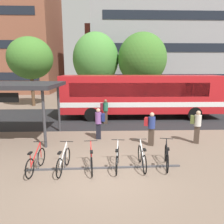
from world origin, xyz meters
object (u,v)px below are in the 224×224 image
object	(u,v)px
parked_bicycle_white_1	(64,161)
commuter_olive_pack_3	(197,124)
street_tree_0	(96,59)
parked_bicycle_red_2	(91,160)
commuter_red_pack_1	(151,126)
commuter_navy_pack_2	(99,121)
parked_bicycle_silver_3	(117,159)
parked_bicycle_black_5	(167,157)
city_bus	(142,94)
parked_bicycle_white_4	(142,158)
parked_bicycle_red_0	(36,161)
street_tree_2	(30,58)
commuter_maroon_pack_0	(105,110)
street_tree_1	(142,59)

from	to	relation	value
parked_bicycle_white_1	commuter_olive_pack_3	world-z (taller)	commuter_olive_pack_3
street_tree_0	parked_bicycle_red_2	bearing A→B (deg)	-88.57
parked_bicycle_white_1	commuter_red_pack_1	world-z (taller)	commuter_red_pack_1
commuter_navy_pack_2	parked_bicycle_silver_3	bearing A→B (deg)	101.69
commuter_navy_pack_2	commuter_olive_pack_3	world-z (taller)	commuter_olive_pack_3
parked_bicycle_black_5	street_tree_0	xyz separation A→B (m)	(-3.33, 16.65, 4.27)
city_bus	parked_bicycle_white_4	bearing A→B (deg)	-98.99
commuter_red_pack_1	parked_bicycle_red_0	bearing A→B (deg)	-127.77
parked_bicycle_white_1	commuter_navy_pack_2	distance (m)	3.91
city_bus	commuter_olive_pack_3	size ratio (longest dim) A/B	7.10
commuter_navy_pack_2	street_tree_2	size ratio (longest dim) A/B	0.25
city_bus	parked_bicycle_silver_3	world-z (taller)	city_bus
parked_bicycle_red_0	parked_bicycle_white_1	bearing A→B (deg)	-83.68
parked_bicycle_red_0	street_tree_2	bearing A→B (deg)	24.30
parked_bicycle_red_0	parked_bicycle_black_5	distance (m)	4.97
parked_bicycle_red_0	parked_bicycle_silver_3	bearing A→B (deg)	-80.97
parked_bicycle_white_1	parked_bicycle_white_4	size ratio (longest dim) A/B	1.00
city_bus	commuter_olive_pack_3	world-z (taller)	city_bus
parked_bicycle_white_4	street_tree_2	size ratio (longest dim) A/B	0.26
street_tree_2	parked_bicycle_red_0	bearing A→B (deg)	-72.23
parked_bicycle_red_2	city_bus	bearing A→B (deg)	-26.12
city_bus	commuter_red_pack_1	world-z (taller)	city_bus
parked_bicycle_white_1	parked_bicycle_silver_3	size ratio (longest dim) A/B	1.00
city_bus	parked_bicycle_black_5	distance (m)	8.63
parked_bicycle_red_0	commuter_navy_pack_2	distance (m)	4.34
city_bus	street_tree_0	xyz separation A→B (m)	(-3.78, 8.15, 2.88)
parked_bicycle_black_5	commuter_maroon_pack_0	xyz separation A→B (m)	(-2.37, 6.65, 0.60)
parked_bicycle_red_0	commuter_navy_pack_2	xyz separation A→B (m)	(2.26, 3.66, 0.59)
parked_bicycle_silver_3	commuter_red_pack_1	world-z (taller)	commuter_red_pack_1
parked_bicycle_white_1	street_tree_0	xyz separation A→B (m)	(0.61, 16.88, 4.27)
city_bus	parked_bicycle_black_5	size ratio (longest dim) A/B	7.11
parked_bicycle_red_0	street_tree_0	bearing A→B (deg)	1.00
commuter_olive_pack_3	parked_bicycle_black_5	bearing A→B (deg)	-106.49
parked_bicycle_silver_3	street_tree_2	size ratio (longest dim) A/B	0.26
commuter_maroon_pack_0	street_tree_1	world-z (taller)	street_tree_1
commuter_maroon_pack_0	street_tree_1	bearing A→B (deg)	69.68
parked_bicycle_red_2	commuter_navy_pack_2	size ratio (longest dim) A/B	1.02
commuter_olive_pack_3	parked_bicycle_white_1	bearing A→B (deg)	-131.19
parked_bicycle_white_4	commuter_red_pack_1	xyz separation A→B (m)	(0.82, 2.39, 0.59)
street_tree_2	commuter_navy_pack_2	bearing A→B (deg)	-57.14
parked_bicycle_white_4	commuter_maroon_pack_0	size ratio (longest dim) A/B	1.02
street_tree_1	parked_bicycle_white_1	bearing A→B (deg)	-109.22
commuter_navy_pack_2	parked_bicycle_red_2	bearing A→B (deg)	86.05
parked_bicycle_silver_3	street_tree_1	xyz separation A→B (m)	(3.54, 15.80, 4.28)
parked_bicycle_red_2	commuter_red_pack_1	distance (m)	3.80
commuter_red_pack_1	commuter_olive_pack_3	size ratio (longest dim) A/B	0.99
parked_bicycle_silver_3	parked_bicycle_red_0	bearing A→B (deg)	98.64
commuter_olive_pack_3	city_bus	bearing A→B (deg)	130.98
city_bus	parked_bicycle_silver_3	size ratio (longest dim) A/B	7.01
parked_bicycle_red_0	commuter_olive_pack_3	size ratio (longest dim) A/B	1.01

